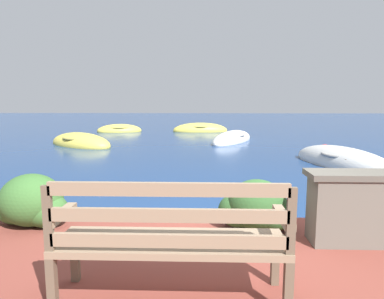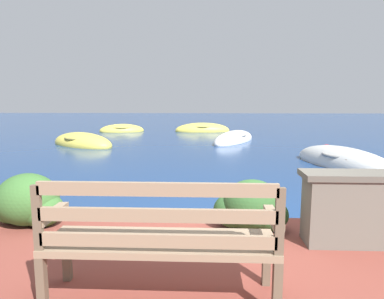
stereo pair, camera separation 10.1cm
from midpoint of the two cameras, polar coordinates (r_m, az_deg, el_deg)
ground_plane at (r=4.48m, az=7.88°, el=-13.76°), size 80.00×80.00×0.00m
park_bench at (r=2.51m, az=-4.12°, el=-14.44°), size 1.67×0.48×0.93m
hedge_clump_far_left at (r=4.46m, az=-25.19°, el=-8.01°), size 0.90×0.65×0.61m
hedge_clump_left at (r=3.98m, az=10.53°, el=-9.54°), size 0.84×0.60×0.57m
rowboat_nearest at (r=9.49m, az=24.16°, el=-2.20°), size 2.15×3.52×0.88m
rowboat_mid at (r=13.34m, az=-17.60°, el=0.96°), size 3.24×2.81×0.84m
rowboat_far at (r=13.93m, az=7.21°, el=1.55°), size 2.33×3.39×0.79m
rowboat_outer at (r=18.59m, az=-11.45°, el=3.12°), size 2.55×1.76×0.72m
rowboat_distant at (r=18.26m, az=1.90°, el=3.21°), size 2.96×1.34×0.83m
mooring_buoy at (r=11.84m, az=21.71°, el=-0.14°), size 0.42×0.42×0.38m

